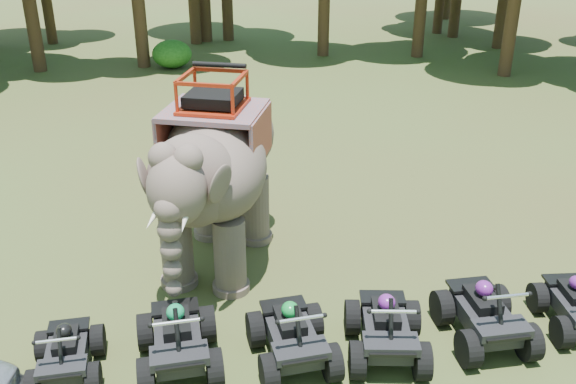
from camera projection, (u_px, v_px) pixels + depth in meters
name	position (u px, v px, depth m)	size (l,w,h in m)	color
ground	(296.00, 306.00, 12.54)	(110.00, 110.00, 0.00)	#47381E
elephant	(216.00, 172.00, 13.18)	(2.21, 5.02, 4.22)	brown
atv_0	(65.00, 348.00, 10.51)	(1.12, 1.54, 1.14)	black
atv_1	(177.00, 332.00, 10.68)	(1.35, 1.86, 1.38)	black
atv_2	(292.00, 329.00, 10.81)	(1.31, 1.80, 1.33)	black
atv_3	(387.00, 321.00, 10.97)	(1.33, 1.82, 1.35)	black
atv_4	(486.00, 307.00, 11.32)	(1.36, 1.86, 1.38)	black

